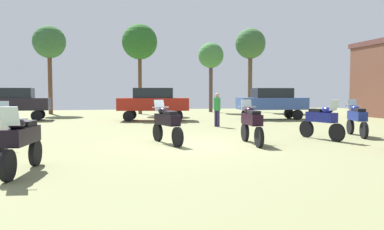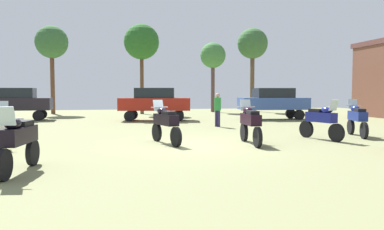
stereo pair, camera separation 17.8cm
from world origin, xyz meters
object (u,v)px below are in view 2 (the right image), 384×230
Objects in this scene: motorcycle_2 at (250,122)px; car_2 at (273,101)px; motorcycle_7 at (165,122)px; motorcycle_8 at (357,118)px; car_3 at (155,102)px; person_1 at (218,107)px; tree_3 at (52,43)px; motorcycle_9 at (321,120)px; motorcycle_3 at (18,140)px; car_4 at (14,102)px; tree_1 at (253,45)px; motorcycle_1 at (1,126)px; tree_4 at (142,43)px; tree_2 at (213,57)px.

car_2 is at bearing 66.60° from motorcycle_2.
motorcycle_7 is 7.70m from motorcycle_8.
car_3 is 5.46m from person_1.
car_2 is at bearing -31.76° from tree_3.
car_2 is (2.52, 10.09, 0.44)m from motorcycle_9.
car_4 is at bearing -68.08° from motorcycle_3.
tree_1 reaches higher than car_3.
person_1 reaches higher than motorcycle_8.
motorcycle_9 is at bearing 15.78° from motorcycle_2.
motorcycle_1 is 10.78m from motorcycle_9.
car_3 is (4.45, 14.43, 0.45)m from motorcycle_3.
car_2 is at bearing -102.87° from tree_1.
motorcycle_7 is at bearing -150.02° from car_4.
person_1 is 13.28m from tree_4.
motorcycle_8 is 23.95m from tree_3.
tree_2 is at bearing -176.02° from tree_1.
motorcycle_7 is 13.04m from car_2.
person_1 is (11.14, -6.53, -0.18)m from car_4.
car_3 reaches higher than motorcycle_3.
motorcycle_7 is 0.36× the size of tree_2.
person_1 is 0.28× the size of tree_2.
car_3 is at bearing 90.85° from car_2.
motorcycle_1 is 0.47× the size of car_3.
motorcycle_3 is 12.01m from person_1.
car_2 is (12.00, 13.97, 0.45)m from motorcycle_3.
car_4 is at bearing 132.86° from motorcycle_2.
motorcycle_9 is 0.47× the size of car_2.
tree_3 reaches higher than person_1.
motorcycle_9 is at bearing -10.06° from motorcycle_1.
car_2 is 7.56m from car_3.
person_1 is at bearing 88.14° from motorcycle_2.
tree_4 is (0.46, 17.82, 4.95)m from motorcycle_7.
motorcycle_9 is 0.34× the size of tree_2.
car_2 is 6.51m from person_1.
motorcycle_9 is (5.77, -0.03, -0.00)m from motorcycle_7.
motorcycle_3 is at bearing -83.05° from tree_3.
motorcycle_8 is 2.01m from motorcycle_9.
car_3 is at bearing -50.15° from tree_3.
car_3 is 0.75× the size of tree_2.
motorcycle_9 reaches higher than motorcycle_8.
motorcycle_8 is (12.68, 1.03, -0.00)m from motorcycle_1.
tree_4 is (-10.04, -1.92, -0.30)m from tree_1.
tree_3 reaches higher than car_2.
tree_4 reaches higher than motorcycle_2.
person_1 is at bearing -53.57° from tree_3.
car_3 reaches higher than motorcycle_8.
car_2 and car_4 have the same top height.
car_2 reaches higher than motorcycle_8.
motorcycle_7 reaches higher than motorcycle_3.
motorcycle_1 is 25.98m from tree_1.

